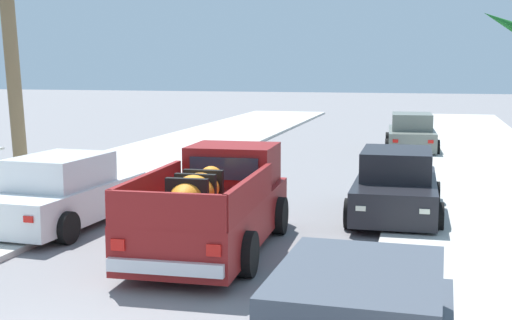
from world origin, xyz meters
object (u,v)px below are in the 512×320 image
at_px(car_right_mid, 396,186).
at_px(car_left_far, 411,134).
at_px(car_left_mid, 63,193).
at_px(pickup_truck, 215,206).

height_order(car_right_mid, car_left_far, same).
distance_m(car_left_mid, car_right_mid, 7.34).
xyz_separation_m(pickup_truck, car_left_mid, (-3.69, 0.94, -0.10)).
height_order(pickup_truck, car_left_mid, pickup_truck).
relative_size(car_left_mid, car_right_mid, 1.01).
bearing_deg(car_right_mid, car_left_mid, -158.91).
bearing_deg(car_left_far, pickup_truck, -101.43).
xyz_separation_m(car_right_mid, car_left_far, (0.03, 12.20, 0.00)).
height_order(pickup_truck, car_left_far, pickup_truck).
xyz_separation_m(pickup_truck, car_right_mid, (3.16, 3.58, -0.10)).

